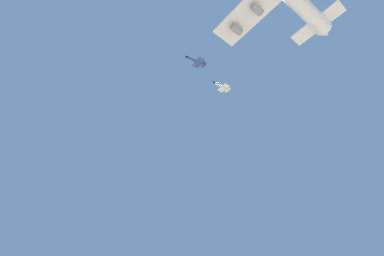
{
  "coord_description": "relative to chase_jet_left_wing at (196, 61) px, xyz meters",
  "views": [
    {
      "loc": [
        37.47,
        88.5,
        3.73
      ],
      "look_at": [
        -6.48,
        34.64,
        52.26
      ],
      "focal_mm": 24.3,
      "sensor_mm": 36.0,
      "label": 1
    }
  ],
  "objects": [
    {
      "name": "chase_jet_left_wing",
      "position": [
        0.0,
        0.0,
        0.0
      ],
      "size": [
        15.29,
        8.54,
        4.0
      ],
      "rotation": [
        0.0,
        0.0,
        -0.14
      ],
      "color": "#38478C"
    },
    {
      "name": "chase_jet_right_wing",
      "position": [
        -26.21,
        -4.58,
        -1.88
      ],
      "size": [
        15.22,
        8.18,
        4.0
      ],
      "rotation": [
        0.0,
        0.0,
        -0.04
      ],
      "color": "silver"
    }
  ]
}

